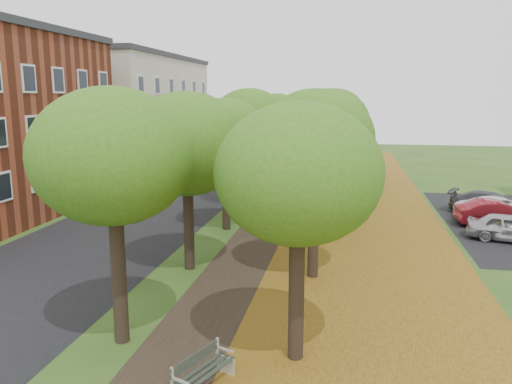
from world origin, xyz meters
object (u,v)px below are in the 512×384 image
at_px(car_grey, 491,204).
at_px(bench, 203,371).
at_px(car_red, 497,213).
at_px(car_silver, 511,228).
at_px(car_white, 499,208).

bearing_deg(car_grey, bench, 174.75).
xyz_separation_m(car_red, car_grey, (0.34, 2.54, -0.02)).
bearing_deg(car_red, bench, 143.51).
distance_m(car_silver, car_white, 4.42).
relative_size(car_red, car_grey, 0.91).
relative_size(bench, car_white, 0.40).
bearing_deg(car_red, car_grey, -11.58).
distance_m(bench, car_white, 21.65).
bearing_deg(car_white, car_silver, 149.49).
bearing_deg(car_grey, car_white, -146.65).
bearing_deg(bench, car_red, -9.78).
bearing_deg(car_silver, bench, 158.74).
xyz_separation_m(bench, car_red, (10.82, 16.92, 0.24)).
bearing_deg(car_white, car_grey, -13.10).
relative_size(bench, car_red, 0.45).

